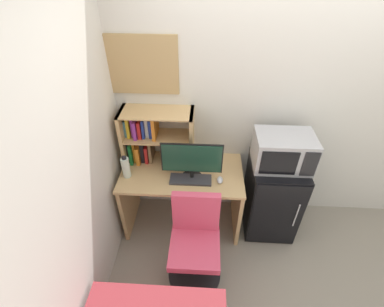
# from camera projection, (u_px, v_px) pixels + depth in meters

# --- Properties ---
(wall_back) EXTENTS (6.40, 0.04, 2.60)m
(wall_back) POSITION_uv_depth(u_px,v_px,m) (331.00, 108.00, 2.49)
(wall_back) COLOR silver
(wall_back) RESTS_ON ground_plane
(wall_left) EXTENTS (0.04, 4.40, 2.60)m
(wall_left) POSITION_uv_depth(u_px,v_px,m) (20.00, 257.00, 1.31)
(wall_left) COLOR silver
(wall_left) RESTS_ON ground_plane
(desk) EXTENTS (1.18, 0.63, 0.75)m
(desk) POSITION_uv_depth(u_px,v_px,m) (182.00, 189.00, 2.77)
(desk) COLOR tan
(desk) RESTS_ON ground_plane
(hutch_bookshelf) EXTENTS (0.68, 0.29, 0.56)m
(hutch_bookshelf) POSITION_uv_depth(u_px,v_px,m) (149.00, 135.00, 2.61)
(hutch_bookshelf) COLOR tan
(hutch_bookshelf) RESTS_ON desk
(monitor) EXTENTS (0.55, 0.20, 0.39)m
(monitor) POSITION_uv_depth(u_px,v_px,m) (192.00, 160.00, 2.43)
(monitor) COLOR black
(monitor) RESTS_ON desk
(keyboard) EXTENTS (0.39, 0.15, 0.02)m
(keyboard) POSITION_uv_depth(u_px,v_px,m) (191.00, 180.00, 2.52)
(keyboard) COLOR #333338
(keyboard) RESTS_ON desk
(computer_mouse) EXTENTS (0.05, 0.09, 0.04)m
(computer_mouse) POSITION_uv_depth(u_px,v_px,m) (220.00, 180.00, 2.51)
(computer_mouse) COLOR silver
(computer_mouse) RESTS_ON desk
(water_bottle) EXTENTS (0.08, 0.08, 0.23)m
(water_bottle) POSITION_uv_depth(u_px,v_px,m) (126.00, 167.00, 2.51)
(water_bottle) COLOR silver
(water_bottle) RESTS_ON desk
(mini_fridge) EXTENTS (0.50, 0.56, 0.86)m
(mini_fridge) POSITION_uv_depth(u_px,v_px,m) (272.00, 196.00, 2.81)
(mini_fridge) COLOR black
(mini_fridge) RESTS_ON ground_plane
(microwave) EXTENTS (0.52, 0.37, 0.32)m
(microwave) POSITION_uv_depth(u_px,v_px,m) (283.00, 151.00, 2.45)
(microwave) COLOR #ADADB2
(microwave) RESTS_ON mini_fridge
(desk_chair) EXTENTS (0.49, 0.49, 0.90)m
(desk_chair) POSITION_uv_depth(u_px,v_px,m) (195.00, 246.00, 2.39)
(desk_chair) COLOR black
(desk_chair) RESTS_ON ground_plane
(wall_corkboard) EXTENTS (0.79, 0.02, 0.51)m
(wall_corkboard) POSITION_uv_depth(u_px,v_px,m) (133.00, 65.00, 2.32)
(wall_corkboard) COLOR tan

